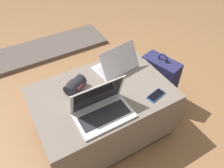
# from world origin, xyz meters

# --- Properties ---
(ground_plane) EXTENTS (14.00, 14.00, 0.00)m
(ground_plane) POSITION_xyz_m (0.00, 0.00, 0.00)
(ground_plane) COLOR olive
(ottoman) EXTENTS (1.02, 0.69, 0.47)m
(ottoman) POSITION_xyz_m (0.00, 0.00, 0.24)
(ottoman) COLOR #3D3832
(ottoman) RESTS_ON ground_plane
(laptop_near) EXTENTS (0.38, 0.24, 0.24)m
(laptop_near) POSITION_xyz_m (-0.09, -0.18, 0.52)
(laptop_near) COLOR silver
(laptop_near) RESTS_ON ottoman
(laptop_far) EXTENTS (0.36, 0.27, 0.22)m
(laptop_far) POSITION_xyz_m (0.23, 0.17, 0.52)
(laptop_far) COLOR #B7B7BC
(laptop_far) RESTS_ON ottoman
(cell_phone) EXTENTS (0.15, 0.10, 0.01)m
(cell_phone) POSITION_xyz_m (0.32, -0.23, 0.48)
(cell_phone) COLOR #1E4C9E
(cell_phone) RESTS_ON ottoman
(backpack) EXTENTS (0.27, 0.35, 0.55)m
(backpack) POSITION_xyz_m (0.63, 0.06, 0.23)
(backpack) COLOR #23234C
(backpack) RESTS_ON ground_plane
(wrist_brace) EXTENTS (0.19, 0.15, 0.09)m
(wrist_brace) POSITION_xyz_m (-0.15, 0.12, 0.52)
(wrist_brace) COLOR black
(wrist_brace) RESTS_ON ottoman
(fireplace_hearth) EXTENTS (1.40, 0.50, 0.04)m
(fireplace_hearth) POSITION_xyz_m (0.00, 1.42, 0.02)
(fireplace_hearth) COLOR #564C47
(fireplace_hearth) RESTS_ON ground_plane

